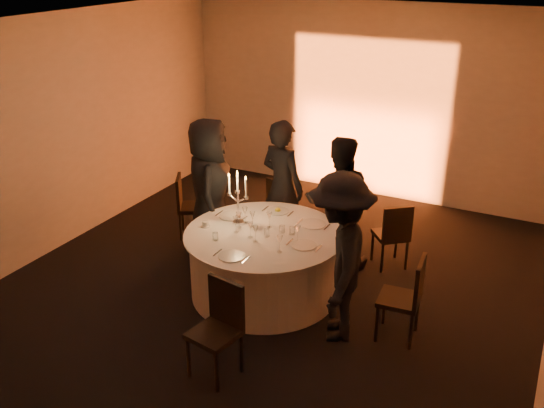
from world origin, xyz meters
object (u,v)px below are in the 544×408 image
at_px(guest_back_right, 338,203).
at_px(guest_left, 210,189).
at_px(guest_back_left, 282,187).
at_px(coffee_cup, 205,224).
at_px(candelabra, 238,205).
at_px(chair_back_left, 282,205).
at_px(chair_right, 407,295).
at_px(chair_back_right, 393,233).
at_px(chair_left, 187,203).
at_px(chair_front, 219,323).
at_px(banquet_table, 264,264).
at_px(guest_right, 340,258).

bearing_deg(guest_back_right, guest_left, -8.38).
distance_m(guest_back_left, coffee_cup, 1.31).
bearing_deg(candelabra, chair_back_left, 92.26).
relative_size(chair_right, guest_back_right, 0.55).
xyz_separation_m(chair_back_left, chair_right, (2.13, -1.51, 0.03)).
relative_size(chair_back_right, guest_left, 0.47).
bearing_deg(chair_left, chair_front, -169.66).
xyz_separation_m(banquet_table, candelabra, (-0.39, 0.11, 0.61)).
xyz_separation_m(chair_right, coffee_cup, (-2.37, -0.02, 0.28)).
relative_size(banquet_table, chair_front, 1.92).
distance_m(banquet_table, chair_left, 1.86).
xyz_separation_m(chair_front, guest_back_left, (-0.59, 2.53, 0.35)).
bearing_deg(guest_left, chair_front, -173.69).
relative_size(chair_right, chair_front, 0.98).
relative_size(chair_front, guest_back_left, 0.53).
xyz_separation_m(guest_back_left, candelabra, (-0.08, -1.01, 0.12)).
height_order(chair_right, coffee_cup, chair_right).
relative_size(chair_right, guest_right, 0.52).
xyz_separation_m(banquet_table, chair_back_right, (1.14, 1.25, 0.10)).
relative_size(chair_front, guest_left, 0.51).
distance_m(chair_back_left, guest_back_right, 1.05).
bearing_deg(banquet_table, chair_back_right, 47.79).
height_order(guest_back_right, guest_right, guest_right).
bearing_deg(candelabra, guest_back_left, 85.59).
height_order(chair_back_right, guest_back_right, guest_back_right).
bearing_deg(guest_right, banquet_table, -129.01).
height_order(guest_back_right, candelabra, guest_back_right).
bearing_deg(chair_back_left, banquet_table, 124.06).
height_order(chair_back_left, chair_right, chair_right).
bearing_deg(candelabra, chair_front, -66.27).
bearing_deg(chair_back_right, guest_right, 46.70).
bearing_deg(candelabra, chair_left, 148.74).
relative_size(chair_left, chair_back_right, 1.01).
distance_m(chair_left, guest_back_right, 2.16).
distance_m(chair_back_left, guest_back_left, 0.49).
xyz_separation_m(chair_left, chair_back_left, (1.20, 0.51, 0.00)).
bearing_deg(coffee_cup, banquet_table, 12.14).
bearing_deg(banquet_table, chair_front, -78.90).
xyz_separation_m(chair_back_right, guest_left, (-2.21, -0.69, 0.43)).
height_order(chair_front, guest_left, guest_left).
bearing_deg(banquet_table, guest_right, -19.50).
relative_size(banquet_table, chair_left, 2.07).
bearing_deg(coffee_cup, guest_back_left, 73.85).
height_order(chair_back_left, guest_back_left, guest_back_left).
height_order(chair_left, coffee_cup, chair_left).
xyz_separation_m(chair_right, guest_back_left, (-2.00, 1.24, 0.36)).
bearing_deg(chair_left, chair_back_left, -96.70).
bearing_deg(chair_right, chair_back_left, -129.91).
bearing_deg(chair_back_right, candelabra, -3.03).
distance_m(banquet_table, guest_back_left, 1.26).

